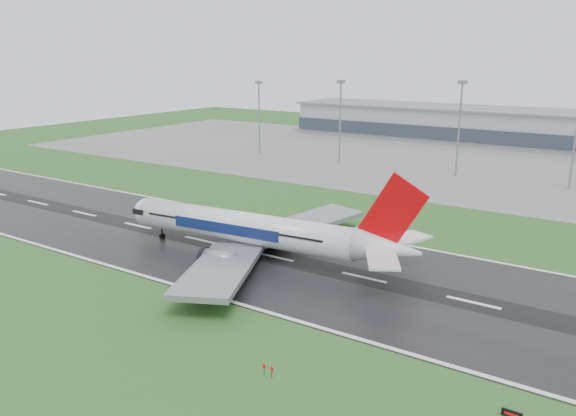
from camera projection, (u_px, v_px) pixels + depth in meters
The scene contains 10 objects.
ground at pixel (364, 278), 105.82m from camera, with size 520.00×520.00×0.00m, color #23501D.
runway at pixel (364, 278), 105.81m from camera, with size 400.00×45.00×0.10m, color black.
apron at pixel (520, 169), 206.45m from camera, with size 400.00×130.00×0.08m, color slate.
terminal at pixel (553, 130), 252.84m from camera, with size 240.00×36.00×15.00m, color gray.
main_airliner at pixel (261, 211), 113.95m from camera, with size 64.83×61.74×19.14m, color silver, non-canonical shape.
runway_sign at pixel (512, 415), 64.75m from camera, with size 2.30×0.26×1.04m, color black, non-canonical shape.
floodmast_0 at pixel (259, 119), 234.64m from camera, with size 0.64×0.64×28.41m, color gray.
floodmast_1 at pixel (340, 124), 214.51m from camera, with size 0.64×0.64×29.59m, color gray.
floodmast_2 at pixel (459, 131), 190.55m from camera, with size 0.64×0.64×30.47m, color gray.
floodmast_3 at pixel (575, 140), 171.86m from camera, with size 0.64×0.64×30.24m, color gray.
Camera 1 is at (43.06, -90.17, 39.68)m, focal length 35.95 mm.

